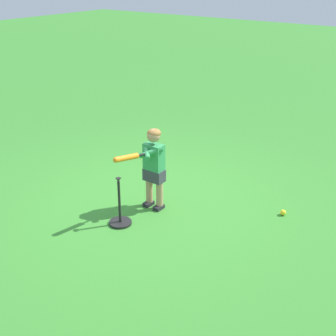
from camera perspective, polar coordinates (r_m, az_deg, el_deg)
The scene contains 4 objects.
ground_plane at distance 6.36m, azimuth -1.46°, elevation -3.73°, with size 40.00×40.00×0.00m, color #38842D.
child_batter at distance 5.85m, azimuth -1.94°, elevation 0.74°, with size 0.33×0.76×1.08m.
play_ball_by_bucket at distance 6.12m, azimuth 13.92°, elevation -5.31°, with size 0.08×0.08×0.08m, color yellow.
batting_tee at distance 5.75m, azimuth -5.89°, elevation -5.91°, with size 0.28×0.28×0.62m.
Camera 1 is at (3.47, -4.45, 2.95)m, focal length 49.73 mm.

